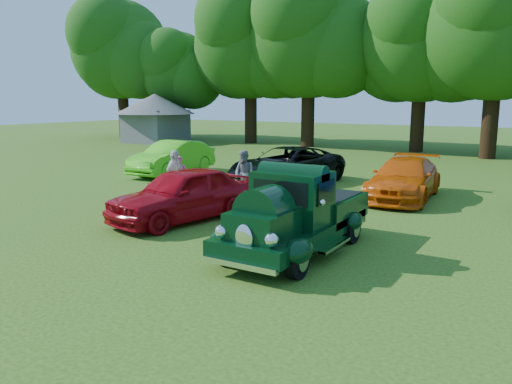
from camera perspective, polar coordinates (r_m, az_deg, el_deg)
The scene contains 11 objects.
ground at distance 11.75m, azimuth -2.07°, elevation -6.40°, with size 120.00×120.00×0.00m, color #284A11.
hero_pickup at distance 11.35m, azimuth 4.68°, elevation -2.81°, with size 2.23×4.79×1.87m.
red_convertible at distance 14.37m, azimuth -8.37°, elevation -0.23°, with size 1.82×4.51×1.54m, color #A20611.
back_car_lime at distance 23.47m, azimuth -9.52°, elevation 3.89°, with size 1.64×4.70×1.55m, color #46CC1B.
back_car_black at distance 20.55m, azimuth 3.53°, elevation 3.04°, with size 2.51×5.45×1.51m, color black.
back_car_orange at distance 18.13m, azimuth 16.59°, elevation 1.47°, with size 1.98×4.87×1.41m, color #D35007.
spectator_pink at distance 17.31m, azimuth -8.72°, elevation 1.58°, with size 0.56×0.37×1.54m, color #D05684.
spectator_grey at distance 17.72m, azimuth -1.37°, elevation 2.10°, with size 0.81×0.63×1.66m, color slate.
spectator_white at distance 16.77m, azimuth -9.28°, elevation 1.72°, with size 1.05×0.44×1.79m, color silver.
gazebo at distance 41.48m, azimuth -11.44°, elevation 8.89°, with size 6.40×6.40×3.90m.
tree_line at distance 34.66m, azimuth 18.08°, elevation 16.59°, with size 63.14×11.00×12.37m.
Camera 1 is at (6.26, -9.35, 3.41)m, focal length 35.00 mm.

